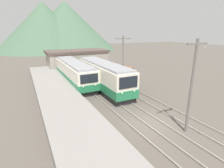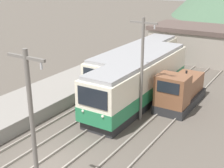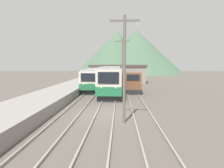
{
  "view_description": "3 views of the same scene",
  "coord_description": "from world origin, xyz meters",
  "views": [
    {
      "loc": [
        -9.28,
        -10.73,
        7.77
      ],
      "look_at": [
        0.26,
        8.08,
        1.45
      ],
      "focal_mm": 28.0,
      "sensor_mm": 36.0,
      "label": 1
    },
    {
      "loc": [
        10.74,
        -10.46,
        10.14
      ],
      "look_at": [
        -1.25,
        8.81,
        1.89
      ],
      "focal_mm": 50.0,
      "sensor_mm": 36.0,
      "label": 2
    },
    {
      "loc": [
        1.38,
        -14.22,
        4.08
      ],
      "look_at": [
        0.38,
        8.56,
        1.55
      ],
      "focal_mm": 28.0,
      "sensor_mm": 36.0,
      "label": 3
    }
  ],
  "objects": [
    {
      "name": "commuter_train_center",
      "position": [
        0.2,
        10.67,
        1.77
      ],
      "size": [
        2.84,
        13.16,
        3.82
      ],
      "color": "#28282B",
      "rests_on": "ground"
    },
    {
      "name": "track_center",
      "position": [
        0.2,
        0.0,
        0.07
      ],
      "size": [
        1.54,
        60.0,
        0.14
      ],
      "color": "gray",
      "rests_on": "ground"
    },
    {
      "name": "track_right",
      "position": [
        3.2,
        0.0,
        0.07
      ],
      "size": [
        1.54,
        60.0,
        0.14
      ],
      "color": "gray",
      "rests_on": "ground"
    },
    {
      "name": "station_building",
      "position": [
        0.98,
        26.0,
        2.05
      ],
      "size": [
        12.6,
        6.3,
        4.06
      ],
      "color": "gray",
      "rests_on": "ground"
    },
    {
      "name": "catenary_mast_mid",
      "position": [
        1.71,
        7.94,
        3.99
      ],
      "size": [
        2.0,
        0.2,
        7.33
      ],
      "color": "slate",
      "rests_on": "ground"
    },
    {
      "name": "track_left",
      "position": [
        -2.6,
        0.0,
        0.07
      ],
      "size": [
        1.54,
        60.0,
        0.14
      ],
      "color": "gray",
      "rests_on": "ground"
    },
    {
      "name": "ground_plane",
      "position": [
        0.0,
        0.0,
        0.0
      ],
      "size": [
        200.0,
        200.0,
        0.0
      ],
      "primitive_type": "plane",
      "color": "#564F47"
    },
    {
      "name": "platform_left",
      "position": [
        -6.25,
        0.0,
        0.49
      ],
      "size": [
        4.5,
        54.0,
        0.98
      ],
      "primitive_type": "cube",
      "color": "gray",
      "rests_on": "ground"
    },
    {
      "name": "catenary_mast_near",
      "position": [
        1.71,
        -2.28,
        3.99
      ],
      "size": [
        2.0,
        0.2,
        7.33
      ],
      "color": "slate",
      "rests_on": "ground"
    },
    {
      "name": "commuter_train_left",
      "position": [
        -2.6,
        15.45,
        1.61
      ],
      "size": [
        2.84,
        14.1,
        3.44
      ],
      "color": "#28282B",
      "rests_on": "ground"
    },
    {
      "name": "shunting_locomotive",
      "position": [
        3.2,
        11.76,
        1.21
      ],
      "size": [
        2.4,
        5.86,
        3.0
      ],
      "color": "#28282B",
      "rests_on": "ground"
    },
    {
      "name": "mountain_backdrop",
      "position": [
        5.31,
        71.06,
        10.06
      ],
      "size": [
        50.51,
        43.58,
        20.53
      ],
      "color": "#47664C",
      "rests_on": "ground"
    }
  ]
}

